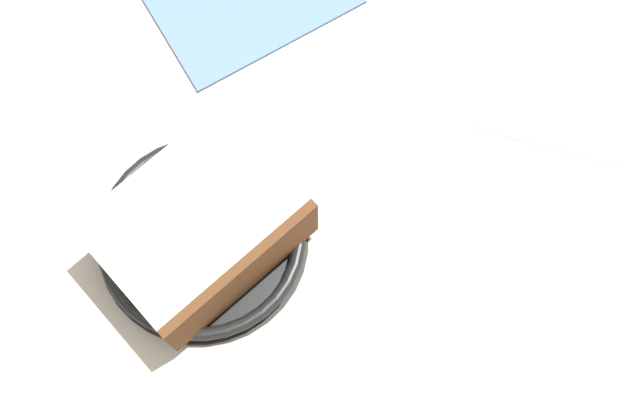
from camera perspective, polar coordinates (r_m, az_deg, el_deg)
The scene contains 4 objects.
ground_plane at distance 60.31cm, azimuth -0.30°, elevation -4.01°, with size 118.79×118.79×2.18cm, color tan.
small_plate at distance 59.13cm, azimuth -7.32°, elevation -2.36°, with size 13.61×13.61×1.85cm.
cake_slice at distance 56.14cm, azimuth -7.53°, elevation -1.79°, with size 14.21×12.88×5.89cm.
teaspoon at distance 62.62cm, azimuth 10.46°, elevation 4.48°, with size 11.46×7.86×0.80cm.
Camera 1 is at (-3.41, -12.83, 57.74)cm, focal length 51.40 mm.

